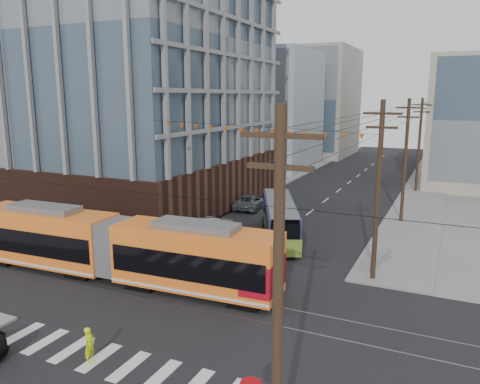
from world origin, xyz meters
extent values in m
plane|color=slate|center=(0.00, 0.00, 0.00)|extent=(160.00, 160.00, 0.00)
cube|color=#381E16|center=(-22.00, 23.00, 14.30)|extent=(30.00, 25.00, 28.60)
cube|color=#8C99A5|center=(-17.00, 52.00, 9.00)|extent=(18.00, 16.00, 18.00)
cube|color=gray|center=(-14.00, 72.00, 10.00)|extent=(16.00, 18.00, 20.00)
cylinder|color=black|center=(8.50, -6.00, 5.50)|extent=(0.30, 0.30, 11.00)
cylinder|color=black|center=(8.50, 56.00, 5.50)|extent=(0.30, 0.30, 11.00)
imported|color=#ACAFC5|center=(-5.70, 15.79, 0.67)|extent=(2.40, 4.27, 1.33)
imported|color=silver|center=(-5.55, 16.17, 0.64)|extent=(3.42, 4.77, 1.28)
imported|color=#555B65|center=(-5.92, 25.01, 0.74)|extent=(3.08, 5.56, 1.47)
imported|color=#DBFF10|center=(-0.88, -3.44, 0.81)|extent=(0.47, 0.64, 1.62)
cube|color=slate|center=(8.30, 13.75, 0.37)|extent=(1.68, 3.75, 0.73)
camera|label=1|loc=(12.57, -17.15, 11.18)|focal=35.00mm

